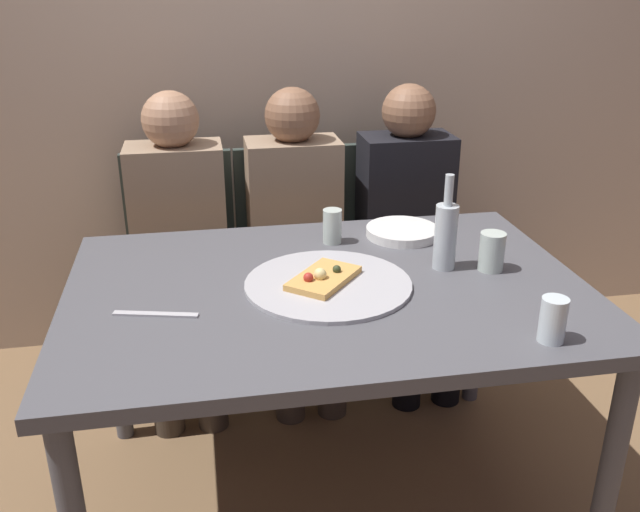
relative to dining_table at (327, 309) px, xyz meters
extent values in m
plane|color=brown|center=(0.00, 0.00, -0.68)|extent=(8.00, 8.00, 0.00)
cube|color=#BCA893|center=(0.00, 1.22, 0.62)|extent=(6.00, 0.10, 2.60)
cube|color=#4C4C51|center=(0.00, 0.00, 0.06)|extent=(1.45, 1.01, 0.04)
cylinder|color=#4C4C51|center=(0.66, -0.44, -0.32)|extent=(0.06, 0.06, 0.71)
cylinder|color=#4C4C51|center=(-0.66, 0.44, -0.32)|extent=(0.06, 0.06, 0.71)
cylinder|color=#4C4C51|center=(0.66, 0.44, -0.32)|extent=(0.06, 0.06, 0.71)
cylinder|color=#ADADB2|center=(0.00, -0.01, 0.08)|extent=(0.47, 0.47, 0.01)
cube|color=tan|center=(-0.01, 0.00, 0.10)|extent=(0.24, 0.25, 0.02)
sphere|color=#EAD184|center=(-0.02, -0.02, 0.12)|extent=(0.04, 0.04, 0.04)
sphere|color=#2D381E|center=(0.03, 0.02, 0.11)|extent=(0.02, 0.02, 0.02)
sphere|color=#B22D23|center=(-0.06, -0.03, 0.11)|extent=(0.03, 0.03, 0.03)
cylinder|color=#B2BCC1|center=(0.36, 0.06, 0.17)|extent=(0.07, 0.07, 0.19)
cylinder|color=#B2BCC1|center=(0.36, 0.06, 0.32)|extent=(0.03, 0.03, 0.09)
cylinder|color=#B7C6BC|center=(0.08, 0.31, 0.13)|extent=(0.06, 0.06, 0.11)
cylinder|color=silver|center=(0.46, -0.40, 0.13)|extent=(0.06, 0.06, 0.11)
cylinder|color=#B7C6BC|center=(0.49, 0.02, 0.13)|extent=(0.07, 0.07, 0.11)
cylinder|color=white|center=(0.32, 0.33, 0.09)|extent=(0.24, 0.24, 0.03)
cube|color=#B7B7BC|center=(-0.47, -0.10, 0.08)|extent=(0.22, 0.07, 0.01)
cube|color=#2D3833|center=(-0.42, 0.82, -0.23)|extent=(0.44, 0.44, 0.05)
cube|color=#2D3833|center=(-0.42, 1.02, 0.00)|extent=(0.44, 0.04, 0.45)
cylinder|color=#2D3833|center=(-0.23, 0.63, -0.47)|extent=(0.04, 0.04, 0.42)
cylinder|color=#2D3833|center=(-0.61, 0.63, -0.47)|extent=(0.04, 0.04, 0.42)
cylinder|color=#2D3833|center=(-0.23, 1.01, -0.47)|extent=(0.04, 0.04, 0.42)
cylinder|color=#2D3833|center=(-0.61, 1.01, -0.47)|extent=(0.04, 0.04, 0.42)
cube|color=#2D3833|center=(0.03, 0.82, -0.23)|extent=(0.44, 0.44, 0.05)
cube|color=#2D3833|center=(0.03, 1.02, 0.00)|extent=(0.44, 0.04, 0.45)
cylinder|color=#2D3833|center=(0.22, 0.63, -0.47)|extent=(0.04, 0.04, 0.42)
cylinder|color=#2D3833|center=(-0.16, 0.63, -0.47)|extent=(0.04, 0.04, 0.42)
cylinder|color=#2D3833|center=(0.22, 1.01, -0.47)|extent=(0.04, 0.04, 0.42)
cylinder|color=#2D3833|center=(-0.16, 1.01, -0.47)|extent=(0.04, 0.04, 0.42)
cube|color=#2D3833|center=(0.48, 0.82, -0.23)|extent=(0.44, 0.44, 0.05)
cube|color=#2D3833|center=(0.48, 1.02, 0.00)|extent=(0.44, 0.04, 0.45)
cylinder|color=#2D3833|center=(0.67, 0.63, -0.47)|extent=(0.04, 0.04, 0.42)
cylinder|color=#2D3833|center=(0.29, 0.63, -0.47)|extent=(0.04, 0.04, 0.42)
cylinder|color=#2D3833|center=(0.67, 1.01, -0.47)|extent=(0.04, 0.04, 0.42)
cylinder|color=#2D3833|center=(0.29, 1.01, -0.47)|extent=(0.04, 0.04, 0.42)
cube|color=#937A60|center=(-0.42, 0.84, 0.03)|extent=(0.36, 0.22, 0.52)
sphere|color=#A87A5B|center=(-0.42, 0.84, 0.39)|extent=(0.21, 0.21, 0.21)
cylinder|color=#3B3026|center=(-0.34, 0.64, -0.23)|extent=(0.12, 0.40, 0.12)
cylinder|color=#3B3026|center=(-0.50, 0.64, -0.23)|extent=(0.12, 0.40, 0.12)
cylinder|color=#3B3026|center=(-0.34, 0.44, -0.45)|extent=(0.11, 0.11, 0.45)
cylinder|color=#3B3026|center=(-0.50, 0.44, -0.45)|extent=(0.11, 0.11, 0.45)
cube|color=#937A60|center=(0.03, 0.84, 0.03)|extent=(0.36, 0.22, 0.52)
sphere|color=brown|center=(0.03, 0.84, 0.39)|extent=(0.21, 0.21, 0.21)
cylinder|color=#3B3026|center=(0.11, 0.64, -0.23)|extent=(0.12, 0.40, 0.12)
cylinder|color=#3B3026|center=(-0.05, 0.64, -0.23)|extent=(0.12, 0.40, 0.12)
cylinder|color=#3B3026|center=(0.11, 0.44, -0.45)|extent=(0.11, 0.11, 0.45)
cylinder|color=#3B3026|center=(-0.05, 0.44, -0.45)|extent=(0.11, 0.11, 0.45)
cube|color=black|center=(0.48, 0.84, 0.03)|extent=(0.36, 0.22, 0.52)
sphere|color=brown|center=(0.48, 0.84, 0.39)|extent=(0.21, 0.21, 0.21)
cylinder|color=black|center=(0.56, 0.64, -0.23)|extent=(0.12, 0.40, 0.12)
cylinder|color=black|center=(0.40, 0.64, -0.23)|extent=(0.12, 0.40, 0.12)
cylinder|color=black|center=(0.56, 0.44, -0.45)|extent=(0.11, 0.11, 0.45)
cylinder|color=black|center=(0.40, 0.44, -0.45)|extent=(0.11, 0.11, 0.45)
camera|label=1|loc=(-0.33, -1.71, 0.89)|focal=38.49mm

